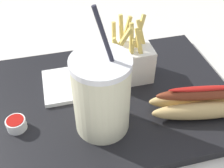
# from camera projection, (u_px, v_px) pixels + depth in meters

# --- Properties ---
(ground_plane) EXTENTS (2.40, 2.40, 0.02)m
(ground_plane) POSITION_uv_depth(u_px,v_px,m) (112.00, 105.00, 0.59)
(ground_plane) COLOR silver
(food_tray) EXTENTS (0.49, 0.36, 0.02)m
(food_tray) POSITION_uv_depth(u_px,v_px,m) (112.00, 98.00, 0.58)
(food_tray) COLOR black
(food_tray) RESTS_ON ground_plane
(soda_cup) EXTENTS (0.10, 0.10, 0.23)m
(soda_cup) POSITION_uv_depth(u_px,v_px,m) (102.00, 95.00, 0.46)
(soda_cup) COLOR beige
(soda_cup) RESTS_ON food_tray
(fries_basket) EXTENTS (0.09, 0.08, 0.14)m
(fries_basket) POSITION_uv_depth(u_px,v_px,m) (130.00, 60.00, 0.59)
(fries_basket) COLOR white
(fries_basket) RESTS_ON food_tray
(hot_dog_1) EXTENTS (0.20, 0.09, 0.06)m
(hot_dog_1) POSITION_uv_depth(u_px,v_px,m) (200.00, 103.00, 0.52)
(hot_dog_1) COLOR tan
(hot_dog_1) RESTS_ON food_tray
(ketchup_cup_1) EXTENTS (0.03, 0.03, 0.02)m
(ketchup_cup_1) POSITION_uv_depth(u_px,v_px,m) (108.00, 53.00, 0.67)
(ketchup_cup_1) COLOR white
(ketchup_cup_1) RESTS_ON food_tray
(ketchup_cup_2) EXTENTS (0.04, 0.04, 0.02)m
(ketchup_cup_2) POSITION_uv_depth(u_px,v_px,m) (16.00, 124.00, 0.50)
(ketchup_cup_2) COLOR white
(ketchup_cup_2) RESTS_ON food_tray
(napkin_stack) EXTENTS (0.12, 0.11, 0.01)m
(napkin_stack) POSITION_uv_depth(u_px,v_px,m) (73.00, 84.00, 0.59)
(napkin_stack) COLOR white
(napkin_stack) RESTS_ON food_tray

